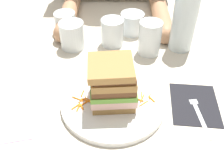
{
  "coord_description": "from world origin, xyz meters",
  "views": [
    {
      "loc": [
        0.01,
        -0.49,
        0.49
      ],
      "look_at": [
        -0.0,
        0.01,
        0.05
      ],
      "focal_mm": 43.22,
      "sensor_mm": 36.0,
      "label": 1
    }
  ],
  "objects_px": {
    "empty_tumbler_1": "(65,23)",
    "empty_tumbler_3": "(132,23)",
    "knife": "(42,107)",
    "napkin_pink": "(16,126)",
    "juice_glass": "(150,39)",
    "empty_tumbler_2": "(112,32)",
    "main_plate": "(112,102)",
    "sandwich": "(112,83)",
    "fork": "(198,110)",
    "napkin_dark": "(195,104)",
    "empty_tumbler_0": "(72,35)",
    "water_bottle": "(186,13)"
  },
  "relations": [
    {
      "from": "empty_tumbler_1",
      "to": "empty_tumbler_3",
      "type": "bearing_deg",
      "value": 0.57
    },
    {
      "from": "knife",
      "to": "napkin_pink",
      "type": "xyz_separation_m",
      "value": [
        -0.05,
        -0.06,
        -0.0
      ]
    },
    {
      "from": "juice_glass",
      "to": "empty_tumbler_2",
      "type": "height_order",
      "value": "juice_glass"
    },
    {
      "from": "napkin_pink",
      "to": "main_plate",
      "type": "bearing_deg",
      "value": 18.62
    },
    {
      "from": "knife",
      "to": "empty_tumbler_2",
      "type": "bearing_deg",
      "value": 59.54
    },
    {
      "from": "main_plate",
      "to": "sandwich",
      "type": "relative_size",
      "value": 2.16
    },
    {
      "from": "fork",
      "to": "knife",
      "type": "distance_m",
      "value": 0.38
    },
    {
      "from": "empty_tumbler_1",
      "to": "empty_tumbler_2",
      "type": "height_order",
      "value": "empty_tumbler_2"
    },
    {
      "from": "fork",
      "to": "empty_tumbler_2",
      "type": "distance_m",
      "value": 0.36
    },
    {
      "from": "sandwich",
      "to": "napkin_dark",
      "type": "relative_size",
      "value": 0.82
    },
    {
      "from": "knife",
      "to": "empty_tumbler_2",
      "type": "height_order",
      "value": "empty_tumbler_2"
    },
    {
      "from": "napkin_dark",
      "to": "empty_tumbler_2",
      "type": "bearing_deg",
      "value": 127.82
    },
    {
      "from": "napkin_dark",
      "to": "empty_tumbler_3",
      "type": "xyz_separation_m",
      "value": [
        -0.14,
        0.35,
        0.03
      ]
    },
    {
      "from": "empty_tumbler_0",
      "to": "napkin_pink",
      "type": "distance_m",
      "value": 0.34
    },
    {
      "from": "sandwich",
      "to": "empty_tumbler_1",
      "type": "height_order",
      "value": "sandwich"
    },
    {
      "from": "napkin_dark",
      "to": "fork",
      "type": "bearing_deg",
      "value": -84.12
    },
    {
      "from": "main_plate",
      "to": "empty_tumbler_1",
      "type": "xyz_separation_m",
      "value": [
        -0.16,
        0.35,
        0.03
      ]
    },
    {
      "from": "main_plate",
      "to": "empty_tumbler_2",
      "type": "height_order",
      "value": "empty_tumbler_2"
    },
    {
      "from": "fork",
      "to": "juice_glass",
      "type": "height_order",
      "value": "juice_glass"
    },
    {
      "from": "empty_tumbler_0",
      "to": "empty_tumbler_3",
      "type": "xyz_separation_m",
      "value": [
        0.19,
        0.09,
        -0.01
      ]
    },
    {
      "from": "knife",
      "to": "juice_glass",
      "type": "relative_size",
      "value": 1.92
    },
    {
      "from": "main_plate",
      "to": "empty_tumbler_2",
      "type": "relative_size",
      "value": 2.97
    },
    {
      "from": "water_bottle",
      "to": "empty_tumbler_0",
      "type": "bearing_deg",
      "value": -179.46
    },
    {
      "from": "napkin_dark",
      "to": "empty_tumbler_0",
      "type": "bearing_deg",
      "value": 143.14
    },
    {
      "from": "empty_tumbler_0",
      "to": "empty_tumbler_1",
      "type": "xyz_separation_m",
      "value": [
        -0.04,
        0.09,
        -0.01
      ]
    },
    {
      "from": "juice_glass",
      "to": "napkin_pink",
      "type": "relative_size",
      "value": 1.15
    },
    {
      "from": "water_bottle",
      "to": "napkin_pink",
      "type": "distance_m",
      "value": 0.56
    },
    {
      "from": "sandwich",
      "to": "main_plate",
      "type": "bearing_deg",
      "value": 56.12
    },
    {
      "from": "napkin_dark",
      "to": "napkin_pink",
      "type": "height_order",
      "value": "same"
    },
    {
      "from": "napkin_dark",
      "to": "empty_tumbler_2",
      "type": "relative_size",
      "value": 1.68
    },
    {
      "from": "knife",
      "to": "empty_tumbler_1",
      "type": "bearing_deg",
      "value": 88.67
    },
    {
      "from": "knife",
      "to": "juice_glass",
      "type": "bearing_deg",
      "value": 40.6
    },
    {
      "from": "sandwich",
      "to": "napkin_dark",
      "type": "bearing_deg",
      "value": 1.37
    },
    {
      "from": "main_plate",
      "to": "empty_tumbler_0",
      "type": "xyz_separation_m",
      "value": [
        -0.13,
        0.26,
        0.04
      ]
    },
    {
      "from": "main_plate",
      "to": "fork",
      "type": "relative_size",
      "value": 1.54
    },
    {
      "from": "main_plate",
      "to": "empty_tumbler_0",
      "type": "height_order",
      "value": "empty_tumbler_0"
    },
    {
      "from": "sandwich",
      "to": "empty_tumbler_3",
      "type": "xyz_separation_m",
      "value": [
        0.06,
        0.35,
        -0.04
      ]
    },
    {
      "from": "napkin_dark",
      "to": "empty_tumbler_3",
      "type": "distance_m",
      "value": 0.38
    },
    {
      "from": "empty_tumbler_0",
      "to": "fork",
      "type": "bearing_deg",
      "value": -39.02
    },
    {
      "from": "napkin_dark",
      "to": "empty_tumbler_1",
      "type": "bearing_deg",
      "value": 137.25
    },
    {
      "from": "juice_glass",
      "to": "napkin_pink",
      "type": "xyz_separation_m",
      "value": [
        -0.33,
        -0.3,
        -0.05
      ]
    },
    {
      "from": "empty_tumbler_0",
      "to": "empty_tumbler_2",
      "type": "xyz_separation_m",
      "value": [
        0.13,
        0.02,
        0.0
      ]
    },
    {
      "from": "sandwich",
      "to": "empty_tumbler_3",
      "type": "distance_m",
      "value": 0.36
    },
    {
      "from": "napkin_dark",
      "to": "empty_tumbler_1",
      "type": "relative_size",
      "value": 2.04
    },
    {
      "from": "napkin_dark",
      "to": "empty_tumbler_3",
      "type": "height_order",
      "value": "empty_tumbler_3"
    },
    {
      "from": "empty_tumbler_3",
      "to": "knife",
      "type": "bearing_deg",
      "value": -122.96
    },
    {
      "from": "fork",
      "to": "empty_tumbler_1",
      "type": "distance_m",
      "value": 0.52
    },
    {
      "from": "main_plate",
      "to": "juice_glass",
      "type": "relative_size",
      "value": 2.47
    },
    {
      "from": "napkin_dark",
      "to": "empty_tumbler_1",
      "type": "distance_m",
      "value": 0.51
    },
    {
      "from": "main_plate",
      "to": "sandwich",
      "type": "xyz_separation_m",
      "value": [
        -0.0,
        -0.0,
        0.06
      ]
    }
  ]
}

